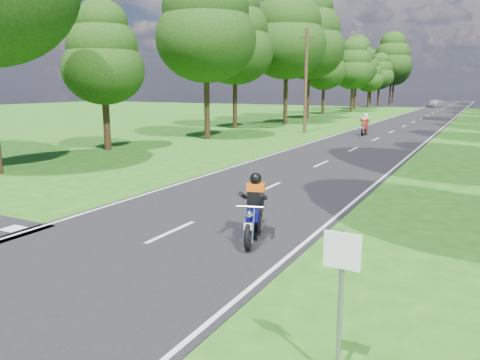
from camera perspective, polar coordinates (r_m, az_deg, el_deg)
The scene contains 9 objects.
ground at distance 10.64m, azimuth -14.87°, elevation -9.14°, with size 160.00×160.00×0.00m, color #215513.
main_road at distance 57.76m, azimuth 21.21°, elevation 7.00°, with size 7.00×140.00×0.02m, color black.
road_markings at distance 55.92m, azimuth 20.83°, elevation 6.92°, with size 7.40×140.00×0.01m.
treeline at distance 67.68m, azimuth 24.05°, elevation 14.32°, with size 40.00×115.35×14.78m.
telegraph_pole at distance 37.52m, azimuth 8.03°, elevation 11.90°, with size 1.20×0.26×8.00m.
road_sign at distance 5.88m, azimuth 12.23°, elevation -12.10°, with size 0.45×0.07×2.00m.
rider_near_blue at distance 11.17m, azimuth 1.73°, elevation -3.33°, with size 0.64×1.93×1.61m, color #0D0B80, non-canonical shape.
rider_far_red at distance 36.68m, azimuth 14.96°, elevation 6.59°, with size 0.66×1.97×1.64m, color #A1210C, non-canonical shape.
distant_car at distance 90.02m, azimuth 22.68°, elevation 8.65°, with size 1.68×4.18×1.43m, color silver.
Camera 1 is at (6.89, -7.23, 3.66)m, focal length 35.00 mm.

